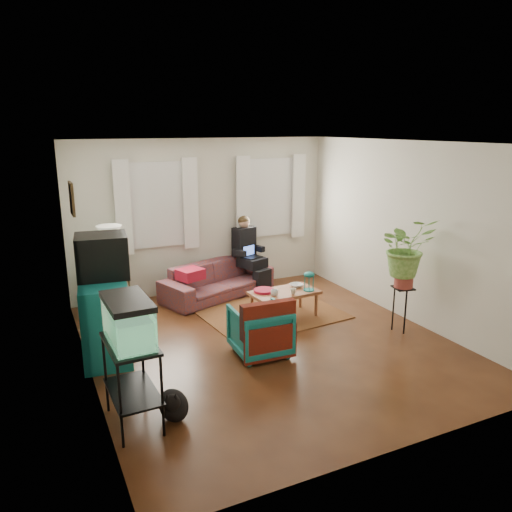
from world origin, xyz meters
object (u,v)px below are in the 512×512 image
plant_stand (401,309)px  coffee_table (284,304)px  side_table (114,291)px  armchair (260,328)px  dresser (105,318)px  aquarium_stand (133,383)px  sofa (218,274)px

plant_stand → coffee_table: bearing=137.5°
side_table → armchair: size_ratio=1.05×
dresser → plant_stand: size_ratio=1.72×
armchair → coffee_table: armchair is taller
dresser → armchair: dresser is taller
aquarium_stand → coffee_table: (2.62, 1.80, -0.22)m
armchair → plant_stand: armchair is taller
side_table → dresser: (-0.34, -1.43, 0.14)m
side_table → armchair: bearing=-57.5°
dresser → aquarium_stand: bearing=-82.9°
armchair → plant_stand: 2.10m
side_table → plant_stand: size_ratio=1.12×
dresser → armchair: bearing=-16.7°
plant_stand → aquarium_stand: bearing=-170.2°
sofa → aquarium_stand: aquarium_stand is taller
aquarium_stand → dresser: bearing=87.8°
aquarium_stand → armchair: bearing=24.2°
aquarium_stand → plant_stand: bearing=7.9°
plant_stand → sofa: bearing=125.9°
sofa → side_table: bearing=162.7°
sofa → dresser: bearing=-163.4°
dresser → side_table: bearing=84.0°
side_table → aquarium_stand: size_ratio=0.85×
side_table → plant_stand: bearing=-34.5°
side_table → armchair: side_table is taller
dresser → plant_stand: dresser is taller
aquarium_stand → coffee_table: 3.18m
side_table → dresser: size_ratio=0.65×
side_table → armchair: 2.62m
side_table → coffee_table: side_table is taller
dresser → aquarium_stand: size_ratio=1.31×
armchair → aquarium_stand: bearing=28.7°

